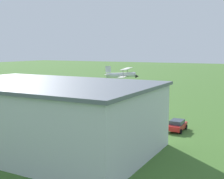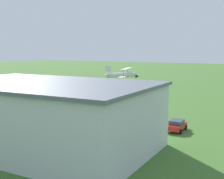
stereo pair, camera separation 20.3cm
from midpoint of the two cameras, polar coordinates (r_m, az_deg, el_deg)
ground_plane at (r=60.61m, az=7.69°, el=-3.16°), size 400.00×400.00×0.00m
hangar at (r=35.67m, az=-12.44°, el=-4.58°), size 24.73×15.48×7.43m
biplane at (r=61.99m, az=1.81°, el=2.82°), size 7.02×8.51×3.44m
car_red at (r=43.16m, az=11.82°, el=-6.48°), size 2.06×3.99×1.51m
car_white at (r=51.24m, az=-7.28°, el=-4.16°), size 2.10×3.96×1.57m
car_green at (r=54.77m, az=-12.30°, el=-3.49°), size 2.27×4.26×1.62m
car_grey at (r=60.32m, az=-17.04°, el=-2.65°), size 2.07×4.66×1.63m
person_walking_on_apron at (r=47.70m, az=0.20°, el=-4.88°), size 0.50×0.50×1.77m
person_at_fence_line at (r=57.98m, az=-9.76°, el=-2.92°), size 0.44×0.44×1.53m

